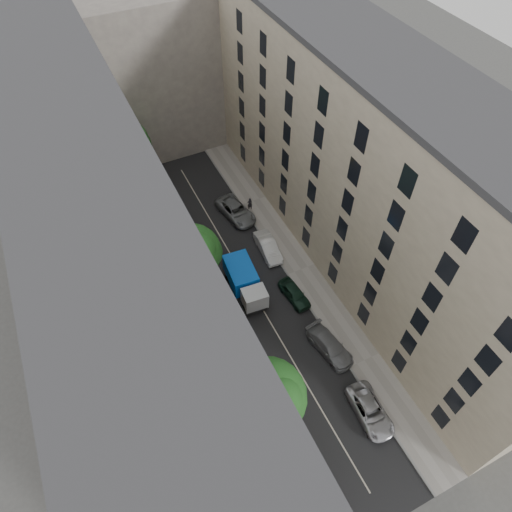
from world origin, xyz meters
TOP-DOWN VIEW (x-y plane):
  - ground at (0.00, 0.00)m, footprint 120.00×120.00m
  - road_surface at (0.00, 0.00)m, footprint 8.00×44.00m
  - sidewalk_left at (-5.50, 0.00)m, footprint 3.00×44.00m
  - sidewalk_right at (5.50, 0.00)m, footprint 3.00×44.00m
  - building_left at (-11.00, 0.00)m, footprint 8.00×44.00m
  - building_right at (11.00, 0.00)m, footprint 8.00×44.00m
  - building_endcap at (0.00, 28.00)m, footprint 18.00×12.00m
  - tarp_truck at (-0.60, 0.14)m, footprint 2.78×6.03m
  - car_left_0 at (-3.57, -19.00)m, footprint 1.75×4.32m
  - car_left_1 at (-3.60, -11.40)m, footprint 1.81×4.57m
  - car_left_2 at (-3.60, -5.80)m, footprint 2.25×4.66m
  - car_left_3 at (-3.60, -2.06)m, footprint 2.78×5.18m
  - car_left_4 at (-3.60, 5.40)m, footprint 1.99×4.15m
  - car_left_5 at (-3.60, 10.96)m, footprint 2.17×4.73m
  - car_right_0 at (3.17, -15.00)m, footprint 2.59×5.01m
  - car_right_1 at (3.33, -8.80)m, footprint 2.73×5.10m
  - car_right_2 at (3.27, -2.60)m, footprint 1.90×4.01m
  - car_right_3 at (3.60, 3.60)m, footprint 1.89×4.63m
  - car_right_4 at (2.80, 9.80)m, footprint 3.35×5.69m
  - tree_near at (-4.50, -12.50)m, footprint 5.65×5.42m
  - tree_mid at (-4.50, 1.81)m, footprint 5.22×4.94m
  - tree_far at (-5.61, 19.59)m, footprint 5.50×5.26m
  - lamp_post at (-5.61, -2.18)m, footprint 0.36×0.36m
  - pedestrian at (4.57, 9.96)m, footprint 0.61×0.44m

SIDE VIEW (x-z plane):
  - ground at x=0.00m, z-range 0.00..0.00m
  - road_surface at x=0.00m, z-range 0.00..0.02m
  - sidewalk_left at x=-5.50m, z-range 0.00..0.15m
  - sidewalk_right at x=5.50m, z-range 0.00..0.15m
  - car_left_2 at x=-3.60m, z-range 0.00..1.28m
  - car_right_2 at x=3.27m, z-range 0.00..1.32m
  - car_right_0 at x=3.17m, z-range 0.00..1.35m
  - car_left_4 at x=-3.60m, z-range 0.00..1.37m
  - car_right_1 at x=3.33m, z-range 0.00..1.41m
  - car_left_3 at x=-3.60m, z-range 0.00..1.43m
  - car_left_0 at x=-3.57m, z-range 0.00..1.47m
  - car_left_1 at x=-3.60m, z-range 0.00..1.48m
  - car_right_4 at x=2.80m, z-range 0.00..1.48m
  - car_right_3 at x=3.60m, z-range 0.00..1.49m
  - car_left_5 at x=-3.60m, z-range 0.00..1.50m
  - pedestrian at x=4.57m, z-range 0.15..1.72m
  - tarp_truck at x=-0.60m, z-range 0.14..2.84m
  - lamp_post at x=-5.61m, z-range 0.90..7.46m
  - tree_far at x=-5.61m, z-range 1.48..9.94m
  - tree_near at x=-4.50m, z-range 1.48..10.06m
  - tree_mid at x=-4.50m, z-range 1.56..10.00m
  - building_endcap at x=0.00m, z-range 0.00..18.00m
  - building_left at x=-11.00m, z-range 0.00..20.00m
  - building_right at x=11.00m, z-range 0.00..20.00m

